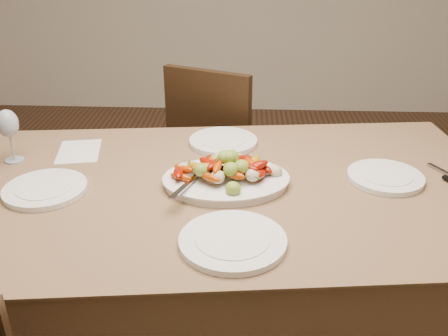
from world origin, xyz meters
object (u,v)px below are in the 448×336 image
plate_near (233,241)px  wine_glass (10,134)px  plate_right (385,177)px  plate_left (45,189)px  serving_platter (226,182)px  chair_far (225,153)px  plate_far (223,142)px  dining_table (224,278)px

plate_near → wine_glass: 0.93m
plate_right → plate_near: bearing=-141.4°
plate_left → wine_glass: 0.31m
plate_left → plate_right: bearing=7.1°
serving_platter → plate_left: serving_platter is taller
chair_far → plate_far: 0.61m
chair_far → plate_near: chair_far is taller
plate_far → plate_near: bearing=-85.0°
plate_left → plate_far: size_ratio=1.00×
serving_platter → chair_far: bearing=92.8°
serving_platter → wine_glass: wine_glass is taller
serving_platter → wine_glass: (-0.77, 0.15, 0.09)m
chair_far → plate_left: chair_far is taller
plate_left → chair_far: bearing=60.7°
plate_left → plate_near: same height
serving_platter → plate_far: bearing=94.5°
dining_table → plate_far: bearing=93.3°
chair_far → plate_near: (0.07, -1.20, 0.29)m
dining_table → plate_left: size_ratio=7.05×
chair_far → plate_left: size_ratio=3.64×
plate_right → dining_table: bearing=-173.2°
plate_left → wine_glass: size_ratio=1.27×
dining_table → serving_platter: bearing=6.1°
plate_left → plate_right: (1.10, 0.14, 0.00)m
serving_platter → plate_near: bearing=-84.4°
chair_far → plate_near: 1.24m
chair_far → wine_glass: wine_glass is taller
plate_left → plate_right: same height
plate_right → wine_glass: bearing=176.3°
dining_table → plate_near: size_ratio=6.39×
plate_left → plate_right: 1.11m
plate_left → plate_far: (0.54, 0.41, 0.00)m
plate_right → plate_near: same height
dining_table → plate_left: 0.69m
plate_right → plate_far: (-0.55, 0.27, 0.00)m
dining_table → plate_far: (-0.02, 0.34, 0.39)m
plate_far → plate_left: bearing=-142.9°
serving_platter → dining_table: bearing=-173.9°
plate_near → plate_left: bearing=156.9°
plate_right → wine_glass: wine_glass is taller
serving_platter → plate_right: serving_platter is taller
wine_glass → plate_left: bearing=-48.4°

